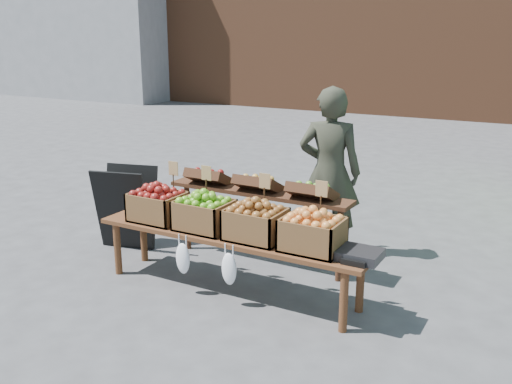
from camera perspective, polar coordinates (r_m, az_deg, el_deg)
The scene contains 11 objects.
ground at distance 5.26m, azimuth -8.26°, elevation -11.10°, with size 80.00×80.00×0.00m, color #47474A.
grey_building at distance 23.80m, azimuth -16.98°, elevation 17.63°, with size 8.00×3.00×7.00m, color gray.
vendor at distance 6.13m, azimuth 7.37°, elevation 1.94°, with size 0.67×0.44×1.83m, color #2C2E23.
chalkboard_sign at distance 6.54m, azimuth -12.85°, elevation -1.53°, with size 0.62×0.34×0.94m, color black, non-canonical shape.
back_table at distance 5.90m, azimuth 0.22°, elevation -2.47°, with size 2.10×0.44×1.04m, color #3B2013, non-canonical shape.
display_bench at distance 5.35m, azimuth -2.63°, elevation -7.09°, with size 2.70×0.56×0.57m, color #502C17, non-canonical shape.
crate_golden_apples at distance 5.67m, azimuth -9.80°, elevation -1.46°, with size 0.50×0.40×0.28m, color #620B13, non-canonical shape.
crate_russet_pears at distance 5.35m, azimuth -5.19°, elevation -2.31°, with size 0.50×0.40×0.28m, color #408F17, non-canonical shape.
crate_red_apples at distance 5.07m, azimuth -0.04°, elevation -3.24°, with size 0.50×0.40×0.28m, color #975025, non-canonical shape.
crate_green_apples at distance 4.84m, azimuth 5.66°, elevation -4.25°, with size 0.50×0.40×0.28m, color gold, non-canonical shape.
weighing_scale at distance 4.74m, azimuth 10.36°, elevation -6.18°, with size 0.34×0.30×0.08m, color black.
Camera 1 is at (2.92, -3.70, 2.34)m, focal length 40.00 mm.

